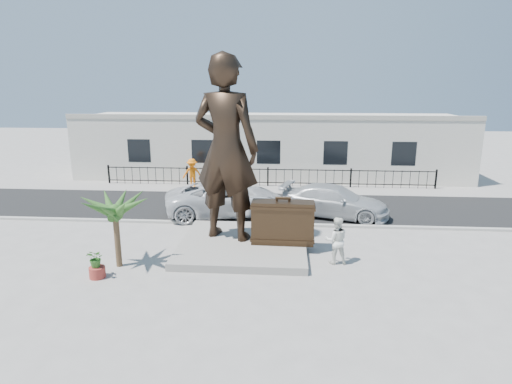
% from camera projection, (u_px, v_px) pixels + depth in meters
% --- Properties ---
extents(ground, '(100.00, 100.00, 0.00)m').
position_uv_depth(ground, '(252.00, 262.00, 16.49)').
color(ground, '#9E9991').
rests_on(ground, ground).
extents(street, '(40.00, 7.00, 0.01)m').
position_uv_depth(street, '(264.00, 205.00, 24.23)').
color(street, black).
rests_on(street, ground).
extents(curb, '(40.00, 0.25, 0.12)m').
position_uv_depth(curb, '(260.00, 224.00, 20.83)').
color(curb, '#A5A399').
rests_on(curb, ground).
extents(far_sidewalk, '(40.00, 2.50, 0.02)m').
position_uv_depth(far_sidewalk, '(267.00, 189.00, 28.09)').
color(far_sidewalk, '#9E9991').
rests_on(far_sidewalk, ground).
extents(plinth, '(5.20, 5.20, 0.30)m').
position_uv_depth(plinth, '(243.00, 244.00, 17.94)').
color(plinth, gray).
rests_on(plinth, ground).
extents(fence, '(22.00, 0.10, 1.20)m').
position_uv_depth(fence, '(268.00, 177.00, 28.72)').
color(fence, black).
rests_on(fence, ground).
extents(building, '(28.00, 7.00, 4.40)m').
position_uv_depth(building, '(271.00, 145.00, 32.39)').
color(building, silver).
rests_on(building, ground).
extents(statue, '(3.18, 2.54, 7.61)m').
position_uv_depth(statue, '(226.00, 149.00, 17.48)').
color(statue, black).
rests_on(statue, plinth).
extents(suitcase, '(2.55, 0.87, 1.78)m').
position_uv_depth(suitcase, '(283.00, 222.00, 17.47)').
color(suitcase, '#312214').
rests_on(suitcase, plinth).
extents(tourist, '(0.91, 0.72, 1.83)m').
position_uv_depth(tourist, '(336.00, 240.00, 16.23)').
color(tourist, white).
rests_on(tourist, ground).
extents(car_white, '(6.78, 4.30, 1.74)m').
position_uv_depth(car_white, '(227.00, 199.00, 22.29)').
color(car_white, silver).
rests_on(car_white, street).
extents(car_silver, '(5.96, 3.76, 1.61)m').
position_uv_depth(car_silver, '(334.00, 201.00, 22.06)').
color(car_silver, '#B0B3B5').
rests_on(car_silver, street).
extents(worker, '(1.34, 0.89, 1.95)m').
position_uv_depth(worker, '(192.00, 173.00, 28.09)').
color(worker, orange).
rests_on(worker, far_sidewalk).
extents(palm_tree, '(1.80, 1.80, 3.20)m').
position_uv_depth(palm_tree, '(120.00, 266.00, 16.17)').
color(palm_tree, '#29511D').
rests_on(palm_tree, ground).
extents(planter, '(0.56, 0.56, 0.40)m').
position_uv_depth(planter, '(97.00, 272.00, 15.14)').
color(planter, '#9A3228').
rests_on(planter, ground).
extents(shrub, '(0.75, 0.71, 0.66)m').
position_uv_depth(shrub, '(96.00, 258.00, 15.02)').
color(shrub, '#2D6420').
rests_on(shrub, planter).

